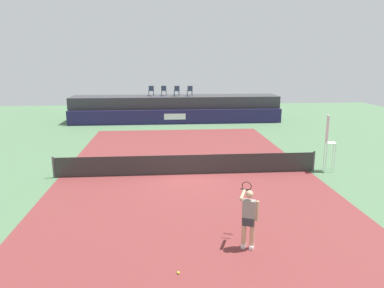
% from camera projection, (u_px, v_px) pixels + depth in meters
% --- Properties ---
extents(ground_plane, '(48.00, 48.00, 0.00)m').
position_uv_depth(ground_plane, '(184.00, 157.00, 20.10)').
color(ground_plane, '#4C704C').
extents(court_inner, '(12.00, 22.00, 0.00)m').
position_uv_depth(court_inner, '(187.00, 174.00, 17.19)').
color(court_inner, maroon).
rests_on(court_inner, ground).
extents(sponsor_wall, '(18.00, 0.22, 1.20)m').
position_uv_depth(sponsor_wall, '(176.00, 117.00, 30.14)').
color(sponsor_wall, '#231E4C').
rests_on(sponsor_wall, ground).
extents(spectator_platform, '(18.00, 2.80, 2.20)m').
position_uv_depth(spectator_platform, '(176.00, 108.00, 31.77)').
color(spectator_platform, '#38383D').
rests_on(spectator_platform, ground).
extents(spectator_chair_far_left, '(0.48, 0.48, 0.89)m').
position_uv_depth(spectator_chair_far_left, '(151.00, 90.00, 31.31)').
color(spectator_chair_far_left, '#2D3D56').
rests_on(spectator_chair_far_left, spectator_platform).
extents(spectator_chair_left, '(0.46, 0.46, 0.89)m').
position_uv_depth(spectator_chair_left, '(164.00, 90.00, 31.36)').
color(spectator_chair_left, '#2D3D56').
rests_on(spectator_chair_left, spectator_platform).
extents(spectator_chair_center, '(0.48, 0.48, 0.89)m').
position_uv_depth(spectator_chair_center, '(177.00, 90.00, 31.20)').
color(spectator_chair_center, '#2D3D56').
rests_on(spectator_chair_center, spectator_platform).
extents(spectator_chair_right, '(0.48, 0.48, 0.89)m').
position_uv_depth(spectator_chair_right, '(190.00, 90.00, 31.20)').
color(spectator_chair_right, '#2D3D56').
rests_on(spectator_chair_right, spectator_platform).
extents(umpire_chair, '(0.52, 0.52, 2.76)m').
position_uv_depth(umpire_chair, '(329.00, 139.00, 17.38)').
color(umpire_chair, white).
rests_on(umpire_chair, ground).
extents(tennis_net, '(12.40, 0.02, 0.95)m').
position_uv_depth(tennis_net, '(187.00, 165.00, 17.08)').
color(tennis_net, '#2D2D2D').
rests_on(tennis_net, ground).
extents(net_post_near, '(0.10, 0.10, 1.00)m').
position_uv_depth(net_post_near, '(54.00, 167.00, 16.58)').
color(net_post_near, '#4C4C51').
rests_on(net_post_near, ground).
extents(net_post_far, '(0.10, 0.10, 1.00)m').
position_uv_depth(net_post_far, '(314.00, 161.00, 17.56)').
color(net_post_far, '#4C4C51').
rests_on(net_post_far, ground).
extents(tennis_player, '(0.58, 1.26, 1.77)m').
position_uv_depth(tennis_player, '(249.00, 217.00, 10.33)').
color(tennis_player, white).
rests_on(tennis_player, court_inner).
extents(tennis_ball, '(0.07, 0.07, 0.07)m').
position_uv_depth(tennis_ball, '(178.00, 273.00, 9.21)').
color(tennis_ball, '#D8EA33').
rests_on(tennis_ball, court_inner).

